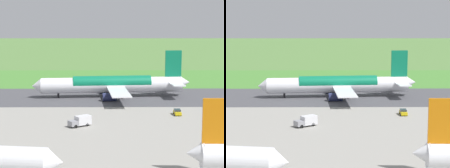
# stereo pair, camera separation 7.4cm
# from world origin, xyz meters

# --- Properties ---
(ground_plane) EXTENTS (800.00, 800.00, 0.00)m
(ground_plane) POSITION_xyz_m (0.00, 0.00, 0.00)
(ground_plane) COLOR #547F3D
(runway_asphalt) EXTENTS (600.00, 35.11, 0.06)m
(runway_asphalt) POSITION_xyz_m (0.00, 0.00, 0.03)
(runway_asphalt) COLOR #47474C
(runway_asphalt) RESTS_ON ground
(apron_concrete) EXTENTS (440.00, 110.00, 0.05)m
(apron_concrete) POSITION_xyz_m (0.00, 70.26, 0.03)
(apron_concrete) COLOR gray
(apron_concrete) RESTS_ON ground
(grass_verge_foreground) EXTENTS (600.00, 80.00, 0.04)m
(grass_verge_foreground) POSITION_xyz_m (0.00, -35.70, 0.02)
(grass_verge_foreground) COLOR #478534
(grass_verge_foreground) RESTS_ON ground
(airliner_main) EXTENTS (54.15, 44.35, 15.88)m
(airliner_main) POSITION_xyz_m (-13.44, -0.03, 4.35)
(airliner_main) COLOR white
(airliner_main) RESTS_ON ground
(service_truck_baggage) EXTENTS (6.02, 5.22, 2.65)m
(service_truck_baggage) POSITION_xyz_m (-4.85, 41.17, 1.40)
(service_truck_baggage) COLOR gray
(service_truck_baggage) RESTS_ON ground
(service_car_followme) EXTENTS (1.97, 4.22, 1.62)m
(service_car_followme) POSITION_xyz_m (-31.14, 28.29, 0.84)
(service_car_followme) COLOR gold
(service_car_followme) RESTS_ON ground
(no_stopping_sign) EXTENTS (0.60, 0.10, 2.20)m
(no_stopping_sign) POSITION_xyz_m (-5.54, -36.63, 1.32)
(no_stopping_sign) COLOR slate
(no_stopping_sign) RESTS_ON ground
(traffic_cone_orange) EXTENTS (0.40, 0.40, 0.55)m
(traffic_cone_orange) POSITION_xyz_m (-0.96, -33.48, 0.28)
(traffic_cone_orange) COLOR orange
(traffic_cone_orange) RESTS_ON ground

